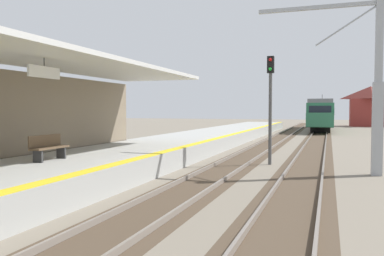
% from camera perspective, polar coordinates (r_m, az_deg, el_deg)
% --- Properties ---
extents(station_platform, '(5.00, 80.00, 0.91)m').
position_cam_1_polar(station_platform, '(19.53, -7.51, -3.83)').
color(station_platform, '#A8A8A3').
rests_on(station_platform, ground).
extents(track_pair_nearest_platform, '(2.34, 120.00, 0.16)m').
position_cam_1_polar(track_pair_nearest_platform, '(21.92, 7.68, -4.18)').
color(track_pair_nearest_platform, '#4C3D2D').
rests_on(track_pair_nearest_platform, ground).
extents(track_pair_middle, '(2.34, 120.00, 0.16)m').
position_cam_1_polar(track_pair_middle, '(21.51, 16.62, -4.40)').
color(track_pair_middle, '#4C3D2D').
rests_on(track_pair_middle, ground).
extents(approaching_train, '(2.93, 19.60, 4.76)m').
position_cam_1_polar(approaching_train, '(53.53, 18.20, 2.01)').
color(approaching_train, '#286647').
rests_on(approaching_train, ground).
extents(rail_signal_post, '(0.32, 0.34, 5.20)m').
position_cam_1_polar(rail_signal_post, '(19.29, 11.26, 4.22)').
color(rail_signal_post, '#4C4C4C').
rests_on(rail_signal_post, ground).
extents(catenary_pylon_far_side, '(5.00, 0.40, 7.50)m').
position_cam_1_polar(catenary_pylon_far_side, '(17.48, 24.33, 5.55)').
color(catenary_pylon_far_side, '#9EA3A8').
rests_on(catenary_pylon_far_side, ground).
extents(platform_bench, '(0.45, 1.60, 0.88)m').
position_cam_1_polar(platform_bench, '(14.48, -20.07, -2.55)').
color(platform_bench, brown).
rests_on(platform_bench, station_platform).
extents(distant_trackside_house, '(6.60, 5.28, 6.40)m').
position_cam_1_polar(distant_trackside_house, '(69.18, 24.36, 2.98)').
color(distant_trackside_house, maroon).
rests_on(distant_trackside_house, ground).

